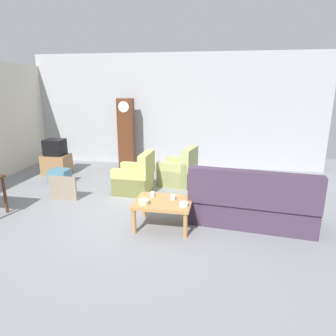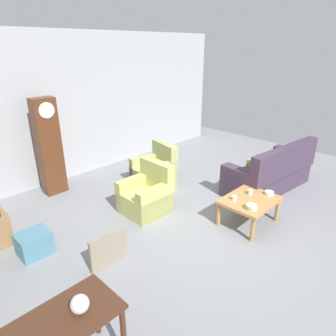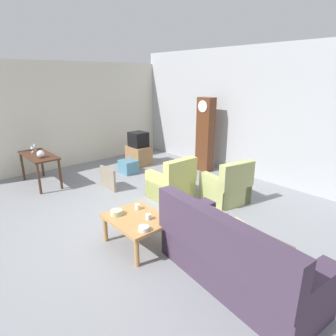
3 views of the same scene
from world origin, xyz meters
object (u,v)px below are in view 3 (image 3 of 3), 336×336
Objects in this scene: coffee_table_wood at (138,221)px; wine_glass_mid at (32,148)px; glass_dome_cloche at (41,154)px; wine_glass_tall at (34,145)px; armchair_olive_near at (172,185)px; bowl_shallow_green at (116,212)px; storage_box_blue at (128,167)px; armchair_olive_far at (226,188)px; tv_stand_cabinet at (139,155)px; framed_picture_leaning at (108,178)px; cup_white_porcelain at (138,207)px; couch_floral at (233,259)px; cup_blue_rimmed at (148,217)px; bowl_white_stacked at (144,229)px; grandfather_clock at (205,135)px; console_table_dark at (39,159)px; tv_crt at (138,139)px.

coffee_table_wood is 5.70× the size of wine_glass_mid.
glass_dome_cloche is 0.91× the size of wine_glass_tall.
armchair_olive_near reaches higher than bowl_shallow_green.
storage_box_blue is (-2.96, 1.82, -0.22)m from coffee_table_wood.
armchair_olive_far is at bearing 33.29° from wine_glass_mid.
framed_picture_leaning is at bearing -56.47° from tv_stand_cabinet.
armchair_olive_near is at bearing 117.57° from cup_white_porcelain.
coffee_table_wood is 4.17m from wine_glass_tall.
armchair_olive_near reaches higher than framed_picture_leaning.
couch_floral reaches higher than wine_glass_tall.
wine_glass_tall is at bearing -178.13° from coffee_table_wood.
bowl_white_stacked is at bearing -48.72° from cup_blue_rimmed.
armchair_olive_far is 2.22m from cup_blue_rimmed.
couch_floral is at bearing -17.96° from storage_box_blue.
storage_box_blue is at bearing 122.97° from framed_picture_leaning.
grandfather_clock is 11.73× the size of wine_glass_mid.
wine_glass_tall is (-2.35, -3.68, -0.13)m from grandfather_clock.
wine_glass_mid is (-3.87, -2.54, 0.55)m from armchair_olive_far.
tv_stand_cabinet is (0.22, 2.72, -0.37)m from console_table_dark.
glass_dome_cloche reaches higher than console_table_dark.
glass_dome_cloche is at bearing -88.10° from tv_crt.
armchair_olive_far is at bearing -3.72° from tv_crt.
cup_blue_rimmed is (-1.33, -0.29, 0.15)m from couch_floral.
couch_floral is 11.83× the size of wine_glass_tall.
wine_glass_tall reaches higher than storage_box_blue.
storage_box_blue is 2.67× the size of glass_dome_cloche.
couch_floral is 2.73m from armchair_olive_near.
bowl_shallow_green reaches higher than coffee_table_wood.
console_table_dark is at bearing -179.18° from bowl_white_stacked.
bowl_shallow_green is at bearing -36.88° from storage_box_blue.
wine_glass_mid is at bearing -173.39° from couch_floral.
cup_blue_rimmed is (0.16, 0.09, 0.11)m from coffee_table_wood.
tv_crt is (-3.36, 0.22, 0.44)m from armchair_olive_far.
grandfather_clock is at bearing 55.65° from storage_box_blue.
coffee_table_wood is 11.47× the size of cup_blue_rimmed.
cup_white_porcelain reaches higher than cup_blue_rimmed.
grandfather_clock reaches higher than couch_floral.
couch_floral is at bearing -44.01° from grandfather_clock.
grandfather_clock is 4.05m from bowl_shallow_green.
console_table_dark reaches higher than tv_stand_cabinet.
wine_glass_tall is at bearing -151.75° from armchair_olive_near.
wine_glass_tall reaches higher than framed_picture_leaning.
cup_blue_rimmed is (3.81, 0.31, -0.13)m from console_table_dark.
tv_crt is at bearing 85.35° from console_table_dark.
wine_glass_tall is (-1.18, -1.96, 0.69)m from storage_box_blue.
framed_picture_leaning is (1.11, -1.68, -0.01)m from tv_stand_cabinet.
bowl_shallow_green is 1.11× the size of wine_glass_mid.
couch_floral is 2.27× the size of coffee_table_wood.
coffee_table_wood is at bearing 3.67° from wine_glass_mid.
grandfather_clock is at bearing 32.06° from tv_crt.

